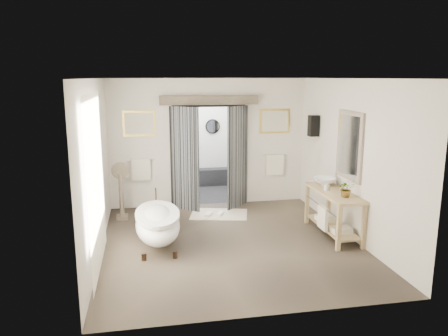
{
  "coord_description": "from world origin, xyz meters",
  "views": [
    {
      "loc": [
        -1.45,
        -7.28,
        2.92
      ],
      "look_at": [
        0.0,
        0.6,
        1.25
      ],
      "focal_mm": 35.0,
      "sensor_mm": 36.0,
      "label": 1
    }
  ],
  "objects_px": {
    "clawfoot_tub": "(158,223)",
    "basin": "(324,182)",
    "rug": "(219,214)",
    "vanity": "(333,209)"
  },
  "relations": [
    {
      "from": "clawfoot_tub",
      "to": "vanity",
      "type": "distance_m",
      "value": 3.23
    },
    {
      "from": "basin",
      "to": "clawfoot_tub",
      "type": "bearing_deg",
      "value": -167.46
    },
    {
      "from": "clawfoot_tub",
      "to": "basin",
      "type": "xyz_separation_m",
      "value": [
        3.23,
        0.38,
        0.52
      ]
    },
    {
      "from": "vanity",
      "to": "basin",
      "type": "bearing_deg",
      "value": 89.68
    },
    {
      "from": "rug",
      "to": "basin",
      "type": "distance_m",
      "value": 2.4
    },
    {
      "from": "clawfoot_tub",
      "to": "basin",
      "type": "height_order",
      "value": "basin"
    },
    {
      "from": "clawfoot_tub",
      "to": "basin",
      "type": "relative_size",
      "value": 3.7
    },
    {
      "from": "clawfoot_tub",
      "to": "rug",
      "type": "height_order",
      "value": "clawfoot_tub"
    },
    {
      "from": "clawfoot_tub",
      "to": "basin",
      "type": "bearing_deg",
      "value": 6.64
    },
    {
      "from": "basin",
      "to": "rug",
      "type": "bearing_deg",
      "value": 153.52
    }
  ]
}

